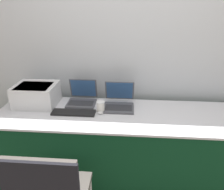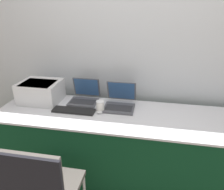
% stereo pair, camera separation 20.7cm
% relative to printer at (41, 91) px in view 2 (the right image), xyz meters
% --- Properties ---
extents(wall_back, '(8.00, 0.05, 2.60)m').
position_rel_printer_xyz_m(wall_back, '(0.94, 0.32, 0.40)').
color(wall_back, silver).
rests_on(wall_back, ground_plane).
extents(table, '(2.56, 0.70, 0.78)m').
position_rel_printer_xyz_m(table, '(0.94, -0.14, -0.51)').
color(table, '#0C381E').
rests_on(table, ground_plane).
extents(printer, '(0.42, 0.34, 0.22)m').
position_rel_printer_xyz_m(printer, '(0.00, 0.00, 0.00)').
color(printer, silver).
rests_on(printer, table).
extents(laptop_left, '(0.29, 0.28, 0.24)m').
position_rel_printer_xyz_m(laptop_left, '(0.46, 0.09, -0.07)').
color(laptop_left, '#4C4C51').
rests_on(laptop_left, table).
extents(laptop_right, '(0.30, 0.34, 0.24)m').
position_rel_printer_xyz_m(laptop_right, '(0.85, 0.03, -0.07)').
color(laptop_right, '#4C4C51').
rests_on(laptop_right, table).
extents(external_keyboard, '(0.42, 0.12, 0.02)m').
position_rel_printer_xyz_m(external_keyboard, '(0.42, -0.17, -0.11)').
color(external_keyboard, black).
rests_on(external_keyboard, table).
extents(coffee_cup, '(0.08, 0.08, 0.11)m').
position_rel_printer_xyz_m(coffee_cup, '(0.68, -0.11, -0.06)').
color(coffee_cup, white).
rests_on(coffee_cup, table).
extents(mouse, '(0.06, 0.04, 0.03)m').
position_rel_printer_xyz_m(mouse, '(0.68, -0.17, -0.10)').
color(mouse, silver).
rests_on(mouse, table).
extents(chair, '(0.48, 0.47, 0.94)m').
position_rel_printer_xyz_m(chair, '(0.43, -0.95, -0.32)').
color(chair, '#4C4742').
rests_on(chair, ground_plane).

